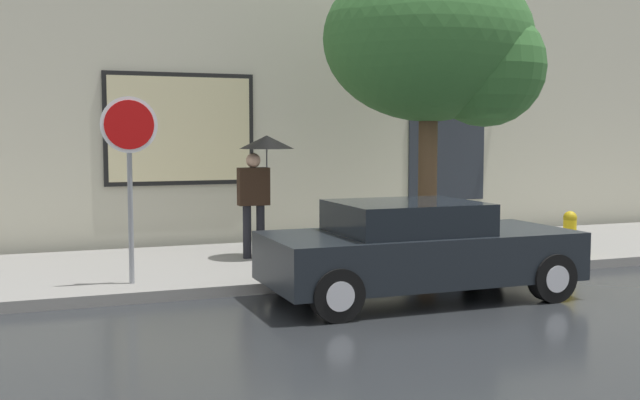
% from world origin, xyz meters
% --- Properties ---
extents(ground_plane, '(60.00, 60.00, 0.00)m').
position_xyz_m(ground_plane, '(0.00, 0.00, 0.00)').
color(ground_plane, '#282B2D').
extents(sidewalk, '(20.00, 4.00, 0.15)m').
position_xyz_m(sidewalk, '(0.00, 3.00, 0.07)').
color(sidewalk, gray).
rests_on(sidewalk, ground).
extents(building_facade, '(20.00, 0.67, 7.00)m').
position_xyz_m(building_facade, '(-0.02, 5.50, 3.49)').
color(building_facade, beige).
rests_on(building_facade, ground).
extents(parked_car, '(4.13, 1.87, 1.30)m').
position_xyz_m(parked_car, '(-0.88, 0.03, 0.65)').
color(parked_car, black).
rests_on(parked_car, ground).
extents(fire_hydrant, '(0.30, 0.44, 0.75)m').
position_xyz_m(fire_hydrant, '(2.82, 1.55, 0.52)').
color(fire_hydrant, yellow).
rests_on(fire_hydrant, sidewalk).
extents(pedestrian_with_umbrella, '(0.94, 0.91, 2.02)m').
position_xyz_m(pedestrian_with_umbrella, '(-2.11, 3.16, 1.71)').
color(pedestrian_with_umbrella, black).
rests_on(pedestrian_with_umbrella, sidewalk).
extents(street_tree, '(3.51, 2.99, 4.88)m').
position_xyz_m(street_tree, '(0.61, 2.09, 3.61)').
color(street_tree, '#4C3823').
rests_on(street_tree, sidewalk).
extents(stop_sign, '(0.76, 0.10, 2.54)m').
position_xyz_m(stop_sign, '(-4.40, 1.63, 1.95)').
color(stop_sign, gray).
rests_on(stop_sign, sidewalk).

